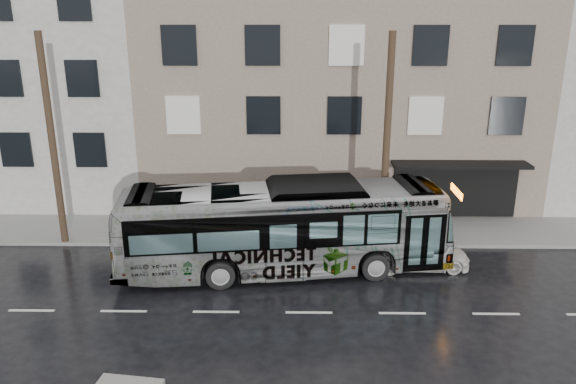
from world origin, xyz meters
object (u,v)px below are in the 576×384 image
(utility_pole_rear, at_px, (52,142))
(bus, at_px, (283,228))
(utility_pole_front, at_px, (387,143))
(white_sedan, at_px, (416,253))
(sign_post, at_px, (408,217))

(utility_pole_rear, xyz_separation_m, bus, (9.74, -2.44, -2.85))
(utility_pole_front, distance_m, white_sedan, 4.68)
(utility_pole_rear, height_order, bus, utility_pole_rear)
(utility_pole_rear, xyz_separation_m, sign_post, (15.10, 0.00, -3.30))
(sign_post, xyz_separation_m, bus, (-5.36, -2.44, 0.45))
(utility_pole_front, bearing_deg, utility_pole_rear, 180.00)
(white_sedan, bearing_deg, utility_pole_front, 25.77)
(bus, bearing_deg, sign_post, -73.31)
(sign_post, distance_m, white_sedan, 2.22)
(sign_post, bearing_deg, utility_pole_front, 180.00)
(utility_pole_front, height_order, white_sedan, utility_pole_front)
(utility_pole_rear, distance_m, white_sedan, 15.76)
(sign_post, xyz_separation_m, white_sedan, (-0.01, -2.10, -0.74))
(utility_pole_front, relative_size, white_sedan, 2.14)
(white_sedan, bearing_deg, bus, 91.87)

